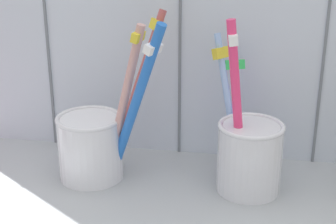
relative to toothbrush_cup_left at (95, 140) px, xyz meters
The scene contains 3 objects.
counter_slab 10.17cm from the toothbrush_cup_left, 20.41° to the right, with size 64.00×22.00×2.00cm, color #9EA3A8.
toothbrush_cup_left is the anchor object (origin of this frame).
toothbrush_cup_right 16.48cm from the toothbrush_cup_left, ahead, with size 8.13×9.44×18.30cm.
Camera 1 is at (8.62, -46.64, 29.70)cm, focal length 55.64 mm.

